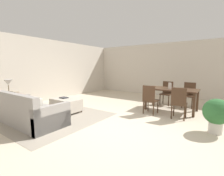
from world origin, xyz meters
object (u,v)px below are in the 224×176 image
Objects in this scene: couch at (29,113)px; vase_centerpiece at (170,86)px; dining_chair_near_left at (150,98)px; book_on_ottoman at (64,98)px; potted_plant at (217,113)px; dining_chair_far_left at (167,92)px; table_lamp at (8,83)px; side_table at (10,100)px; dining_chair_near_right at (179,101)px; dining_table at (171,91)px; ottoman_table at (66,104)px; dining_chair_far_right at (189,93)px.

vase_centerpiece reaches higher than couch.
book_on_ottoman is (-2.55, -1.30, -0.07)m from dining_chair_near_left.
dining_chair_far_left is at bearing 128.28° from potted_plant.
dining_chair_near_left is (3.64, 2.54, -0.48)m from table_lamp.
book_on_ottoman is at bearing -152.88° from dining_chair_near_left.
book_on_ottoman is at bearing 48.36° from table_lamp.
dining_chair_far_left is (3.70, 4.17, 0.06)m from side_table.
dining_chair_near_right is 1.07m from potted_plant.
potted_plant is at bearing 20.14° from side_table.
side_table is at bearing -140.24° from vase_centerpiece.
dining_chair_near_left reaches higher than dining_table.
ottoman_table is (-0.09, 1.29, -0.04)m from couch.
vase_centerpiece reaches higher than dining_table.
dining_chair_near_left is at bearing -117.53° from dining_table.
side_table is at bearing 180.00° from table_lamp.
potted_plant reaches higher than ottoman_table.
couch is 2.24× the size of dining_chair_far_right.
ottoman_table is 2.76m from dining_chair_near_left.
book_on_ottoman is (1.09, 1.23, -0.54)m from table_lamp.
vase_centerpiece is at bearing 37.75° from ottoman_table.
dining_chair_far_left reaches higher than dining_table.
dining_chair_near_right is at bearing 0.04° from dining_chair_near_left.
dining_chair_near_left and dining_chair_far_left have the same top height.
dining_chair_near_right is (3.27, 1.34, 0.27)m from ottoman_table.
dining_chair_far_right is at bearing 43.20° from side_table.
vase_centerpiece reaches higher than ottoman_table.
potted_plant reaches higher than side_table.
table_lamp reaches higher than dining_chair_near_left.
potted_plant is at bearing -67.45° from dining_chair_far_right.
table_lamp is at bearing -140.38° from dining_table.
dining_chair_far_right is (0.86, 1.69, 0.00)m from dining_chair_near_left.
dining_chair_far_left is (2.46, 2.97, 0.27)m from ottoman_table.
dining_table is (2.75, 3.47, 0.37)m from couch.
book_on_ottoman is at bearing -144.14° from vase_centerpiece.
dining_table is 0.89m from dining_chair_far_left.
side_table is 5.30m from dining_table.
dining_chair_near_left is (2.31, 2.63, 0.23)m from couch.
couch is 2.24× the size of dining_chair_far_left.
table_lamp reaches higher than dining_chair_far_left.
vase_centerpiece reaches higher than side_table.
potted_plant reaches higher than dining_table.
dining_chair_far_left is 0.79m from dining_chair_far_right.
dining_chair_near_right is at bearing -59.08° from vase_centerpiece.
dining_chair_far_right is 3.54× the size of book_on_ottoman.
dining_chair_near_right reaches higher than side_table.
dining_chair_near_right is at bearing 39.59° from couch.
book_on_ottoman is 4.40m from potted_plant.
side_table is at bearing -136.80° from dining_chair_far_right.
vase_centerpiece is 0.25× the size of potted_plant.
couch is 1.36m from book_on_ottoman.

